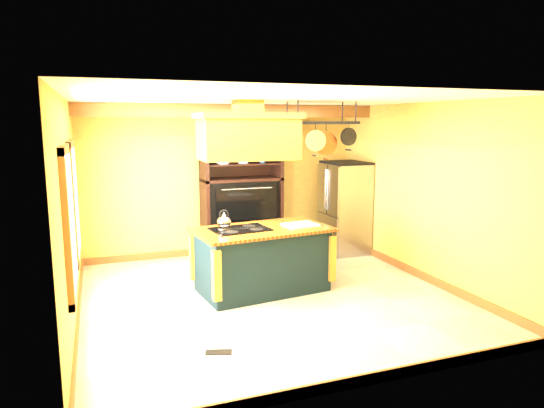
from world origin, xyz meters
TOP-DOWN VIEW (x-y plane):
  - floor at (0.00, 0.00)m, footprint 5.00×5.00m
  - ceiling at (0.00, 0.00)m, footprint 5.00×5.00m
  - wall_back at (0.00, 2.50)m, footprint 5.00×0.02m
  - wall_front at (0.00, -2.50)m, footprint 5.00×0.02m
  - wall_left at (-2.50, 0.00)m, footprint 0.02×5.00m
  - wall_right at (2.50, 0.00)m, footprint 0.02×5.00m
  - ceiling_beam at (0.00, 1.70)m, footprint 5.00×0.15m
  - window_near at (-2.47, -0.80)m, footprint 0.06×1.06m
  - window_far at (-2.47, 0.60)m, footprint 0.06×1.06m
  - kitchen_island at (-0.01, 0.29)m, footprint 2.01×1.28m
  - range_hood at (-0.21, 0.29)m, footprint 1.38×0.78m
  - pot_rack at (0.90, 0.29)m, footprint 1.05×0.50m
  - refrigerator at (2.12, 1.79)m, footprint 0.72×0.85m
  - hutch at (0.25, 2.23)m, footprint 1.41×0.63m
  - floor_register at (-1.07, -1.38)m, footprint 0.30×0.20m

SIDE VIEW (x-z plane):
  - floor at x=0.00m, z-range 0.00..0.00m
  - floor_register at x=-1.07m, z-range 0.00..0.01m
  - kitchen_island at x=-0.01m, z-range -0.09..1.02m
  - refrigerator at x=2.12m, z-range -0.02..1.63m
  - hutch at x=0.25m, z-range -0.30..2.19m
  - wall_back at x=0.00m, z-range 0.00..2.70m
  - wall_front at x=0.00m, z-range 0.00..2.70m
  - wall_left at x=-2.50m, z-range 0.00..2.70m
  - wall_right at x=2.50m, z-range 0.00..2.70m
  - window_near at x=-2.47m, z-range 0.62..2.18m
  - window_far at x=-2.47m, z-range 0.62..2.18m
  - range_hood at x=-0.21m, z-range 1.84..2.64m
  - pot_rack at x=0.90m, z-range 1.92..2.69m
  - ceiling_beam at x=0.00m, z-range 2.49..2.69m
  - ceiling at x=0.00m, z-range 2.70..2.70m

